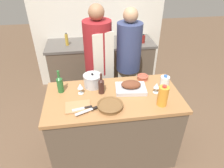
% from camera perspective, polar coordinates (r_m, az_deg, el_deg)
% --- Properties ---
extents(ground_plane, '(12.00, 12.00, 0.00)m').
position_cam_1_polar(ground_plane, '(2.78, 0.34, -18.31)').
color(ground_plane, brown).
extents(kitchen_island, '(1.46, 0.73, 0.89)m').
position_cam_1_polar(kitchen_island, '(2.45, 0.38, -11.78)').
color(kitchen_island, brown).
rests_on(kitchen_island, ground_plane).
extents(back_counter, '(1.79, 0.60, 0.93)m').
position_cam_1_polar(back_counter, '(3.60, -3.06, 4.86)').
color(back_counter, brown).
rests_on(back_counter, ground_plane).
extents(back_wall, '(2.29, 0.10, 2.55)m').
position_cam_1_polar(back_wall, '(3.63, -4.02, 18.80)').
color(back_wall, silver).
rests_on(back_wall, ground_plane).
extents(roasting_pan, '(0.36, 0.27, 0.12)m').
position_cam_1_polar(roasting_pan, '(2.22, 5.39, -0.85)').
color(roasting_pan, '#BCBCC1').
rests_on(roasting_pan, kitchen_island).
extents(wicker_basket, '(0.26, 0.26, 0.05)m').
position_cam_1_polar(wicker_basket, '(1.98, -0.53, -6.16)').
color(wicker_basket, brown).
rests_on(wicker_basket, kitchen_island).
extents(cutting_board, '(0.26, 0.19, 0.02)m').
position_cam_1_polar(cutting_board, '(2.02, -9.67, -6.45)').
color(cutting_board, '#AD7F51').
rests_on(cutting_board, kitchen_island).
extents(stock_pot, '(0.21, 0.21, 0.17)m').
position_cam_1_polar(stock_pot, '(2.28, -5.56, 1.00)').
color(stock_pot, '#B7B7BC').
rests_on(stock_pot, kitchen_island).
extents(mixing_bowl, '(0.14, 0.14, 0.05)m').
position_cam_1_polar(mixing_bowl, '(2.45, 8.77, 1.96)').
color(mixing_bowl, '#A84C38').
rests_on(mixing_bowl, kitchen_island).
extents(juice_jug, '(0.10, 0.10, 0.23)m').
position_cam_1_polar(juice_jug, '(2.03, 14.35, -3.31)').
color(juice_jug, orange).
rests_on(juice_jug, kitchen_island).
extents(milk_jug, '(0.10, 0.10, 0.20)m').
position_cam_1_polar(milk_jug, '(2.25, 14.70, 0.06)').
color(milk_jug, white).
rests_on(milk_jug, kitchen_island).
extents(wine_bottle_green, '(0.07, 0.07, 0.26)m').
position_cam_1_polar(wine_bottle_green, '(2.23, -14.65, 0.09)').
color(wine_bottle_green, '#28662D').
rests_on(wine_bottle_green, kitchen_island).
extents(wine_bottle_dark, '(0.07, 0.07, 0.24)m').
position_cam_1_polar(wine_bottle_dark, '(2.15, -3.09, -0.44)').
color(wine_bottle_dark, '#381E19').
rests_on(wine_bottle_dark, kitchen_island).
extents(wine_glass_left, '(0.07, 0.07, 0.12)m').
position_cam_1_polar(wine_glass_left, '(2.21, 12.61, -0.52)').
color(wine_glass_left, silver).
rests_on(wine_glass_left, kitchen_island).
extents(wine_glass_right, '(0.07, 0.07, 0.13)m').
position_cam_1_polar(wine_glass_right, '(2.16, -9.08, -0.69)').
color(wine_glass_right, silver).
rests_on(wine_glass_right, kitchen_island).
extents(knife_chef, '(0.28, 0.14, 0.01)m').
position_cam_1_polar(knife_chef, '(1.96, -6.23, -7.25)').
color(knife_chef, '#B7B7BC').
rests_on(knife_chef, cutting_board).
extents(knife_paring, '(0.20, 0.07, 0.01)m').
position_cam_1_polar(knife_paring, '(1.98, -8.31, -6.89)').
color(knife_paring, '#B7B7BC').
rests_on(knife_paring, cutting_board).
extents(stand_mixer, '(0.18, 0.14, 0.36)m').
position_cam_1_polar(stand_mixer, '(3.49, 4.67, 14.86)').
color(stand_mixer, silver).
rests_on(stand_mixer, back_counter).
extents(condiment_bottle_tall, '(0.05, 0.05, 0.20)m').
position_cam_1_polar(condiment_bottle_tall, '(3.34, -12.82, 12.25)').
color(condiment_bottle_tall, '#B28E2D').
rests_on(condiment_bottle_tall, back_counter).
extents(condiment_bottle_short, '(0.06, 0.06, 0.15)m').
position_cam_1_polar(condiment_bottle_short, '(3.40, 8.89, 12.60)').
color(condiment_bottle_short, maroon).
rests_on(condiment_bottle_short, back_counter).
extents(person_cook_aproned, '(0.38, 0.40, 1.69)m').
position_cam_1_polar(person_cook_aproned, '(2.74, -3.87, 6.24)').
color(person_cook_aproned, beige).
rests_on(person_cook_aproned, ground_plane).
extents(person_cook_guest, '(0.33, 0.33, 1.64)m').
position_cam_1_polar(person_cook_guest, '(2.83, 4.67, 6.47)').
color(person_cook_guest, beige).
rests_on(person_cook_guest, ground_plane).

